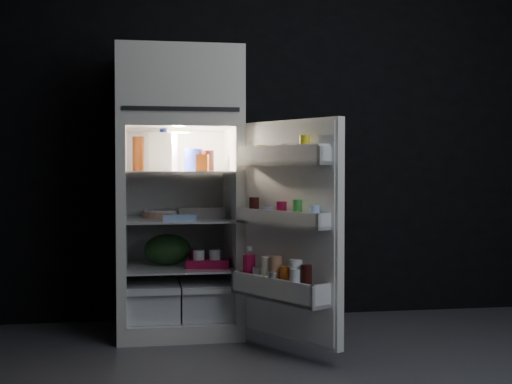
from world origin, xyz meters
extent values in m
cube|color=black|center=(0.00, 1.70, 1.35)|extent=(4.00, 0.00, 2.70)
cube|color=white|center=(-0.84, 1.30, 0.05)|extent=(0.76, 0.70, 0.10)
cube|color=white|center=(-1.20, 1.30, 0.70)|extent=(0.05, 0.70, 1.20)
cube|color=white|center=(-0.49, 1.30, 0.70)|extent=(0.05, 0.70, 1.20)
cube|color=white|center=(-0.84, 1.62, 0.70)|extent=(0.66, 0.05, 1.20)
cube|color=white|center=(-0.84, 1.30, 1.33)|extent=(0.76, 0.70, 0.06)
cube|color=white|center=(-0.84, 1.30, 1.57)|extent=(0.76, 0.70, 0.42)
cube|color=black|center=(-0.84, 0.95, 1.39)|extent=(0.68, 0.01, 0.02)
cube|color=white|center=(-1.17, 1.28, 0.70)|extent=(0.01, 0.65, 1.20)
cube|color=white|center=(-0.52, 1.28, 0.70)|extent=(0.01, 0.65, 1.20)
cube|color=white|center=(-0.84, 1.28, 1.30)|extent=(0.66, 0.65, 0.01)
cube|color=white|center=(-0.84, 1.28, 0.10)|extent=(0.66, 0.65, 0.01)
cube|color=white|center=(-0.84, 1.28, 1.02)|extent=(0.65, 0.63, 0.01)
cube|color=white|center=(-0.84, 1.28, 0.72)|extent=(0.65, 0.63, 0.01)
cube|color=white|center=(-0.84, 1.28, 0.42)|extent=(0.65, 0.63, 0.01)
cube|color=white|center=(-1.01, 1.30, 0.22)|extent=(0.32, 0.59, 0.22)
cube|color=white|center=(-0.68, 1.30, 0.22)|extent=(0.32, 0.59, 0.22)
cube|color=white|center=(-1.01, 0.97, 0.31)|extent=(0.32, 0.02, 0.03)
cube|color=white|center=(-0.68, 0.97, 0.31)|extent=(0.32, 0.02, 0.03)
cube|color=#FFE5B2|center=(-0.84, 1.23, 1.28)|extent=(0.14, 0.14, 0.02)
cube|color=white|center=(-0.25, 0.63, 0.70)|extent=(0.42, 0.69, 1.22)
cube|color=white|center=(-0.28, 0.62, 0.70)|extent=(0.36, 0.63, 1.18)
cube|color=white|center=(-0.32, 0.60, 1.07)|extent=(0.41, 0.64, 0.02)
cube|color=white|center=(-0.35, 0.58, 1.11)|extent=(0.35, 0.60, 0.10)
cube|color=white|center=(-0.15, 0.31, 1.11)|extent=(0.09, 0.06, 0.10)
cube|color=white|center=(-0.48, 0.88, 1.11)|extent=(0.09, 0.06, 0.10)
cube|color=white|center=(-0.32, 0.59, 0.73)|extent=(0.42, 0.64, 0.02)
cube|color=white|center=(-0.35, 0.58, 0.77)|extent=(0.35, 0.60, 0.09)
cube|color=white|center=(-0.16, 0.31, 0.77)|extent=(0.10, 0.07, 0.09)
cube|color=white|center=(-0.48, 0.88, 0.77)|extent=(0.10, 0.07, 0.09)
cube|color=white|center=(-0.34, 0.58, 0.33)|extent=(0.46, 0.66, 0.02)
cube|color=white|center=(-0.39, 0.56, 0.38)|extent=(0.35, 0.60, 0.13)
cube|color=white|center=(-0.17, 0.30, 0.38)|extent=(0.13, 0.09, 0.13)
cube|color=white|center=(-0.50, 0.87, 0.38)|extent=(0.13, 0.09, 0.13)
cube|color=white|center=(-0.32, 0.60, 1.16)|extent=(0.40, 0.62, 0.02)
cylinder|color=yellow|center=(-0.23, 0.44, 1.15)|extent=(0.08, 0.08, 0.14)
cylinder|color=silver|center=(-0.30, 0.56, 1.13)|extent=(0.08, 0.08, 0.10)
cylinder|color=yellow|center=(-0.40, 0.75, 1.13)|extent=(0.08, 0.08, 0.10)
cylinder|color=#95B9E6|center=(-0.19, 0.37, 0.80)|extent=(0.08, 0.08, 0.11)
cylinder|color=#338C33|center=(-0.26, 0.48, 0.81)|extent=(0.07, 0.07, 0.13)
cylinder|color=#AB0E3D|center=(-0.32, 0.59, 0.80)|extent=(0.08, 0.08, 0.12)
cylinder|color=#95B9E6|center=(-0.38, 0.70, 0.78)|extent=(0.08, 0.08, 0.08)
cylinder|color=black|center=(-0.44, 0.80, 0.81)|extent=(0.08, 0.08, 0.13)
cylinder|color=black|center=(-0.23, 0.39, 0.44)|extent=(0.08, 0.08, 0.20)
cylinder|color=white|center=(-0.27, 0.46, 0.45)|extent=(0.09, 0.09, 0.22)
cylinder|color=orange|center=(-0.31, 0.53, 0.43)|extent=(0.09, 0.09, 0.17)
cylinder|color=tan|center=(-0.35, 0.60, 0.45)|extent=(0.09, 0.09, 0.22)
cylinder|color=#FBEFCD|center=(-0.39, 0.67, 0.44)|extent=(0.09, 0.09, 0.21)
cylinder|color=silver|center=(-0.43, 0.74, 0.41)|extent=(0.09, 0.09, 0.14)
cylinder|color=#AB0E3D|center=(-0.47, 0.81, 0.44)|extent=(0.10, 0.10, 0.20)
cylinder|color=silver|center=(-0.28, 0.41, 0.43)|extent=(0.08, 0.08, 0.17)
cylinder|color=silver|center=(-0.37, 0.57, 0.41)|extent=(0.08, 0.08, 0.14)
cylinder|color=silver|center=(-0.44, 0.69, 0.39)|extent=(0.08, 0.08, 0.11)
cylinder|color=white|center=(-0.47, 0.81, 0.58)|extent=(0.05, 0.05, 0.02)
cube|color=white|center=(-0.94, 1.29, 1.15)|extent=(0.19, 0.19, 0.24)
cylinder|color=#2130B3|center=(-0.75, 1.29, 1.10)|extent=(0.15, 0.15, 0.14)
cylinder|color=black|center=(-0.66, 1.27, 1.09)|extent=(0.09, 0.09, 0.13)
cylinder|color=#C95920|center=(-1.09, 1.41, 1.14)|extent=(0.08, 0.08, 0.22)
cube|color=orange|center=(-0.71, 1.07, 1.08)|extent=(0.08, 0.07, 0.10)
cube|color=gray|center=(-0.70, 1.25, 0.76)|extent=(0.30, 0.14, 0.07)
cylinder|color=tan|center=(-0.91, 1.39, 0.75)|extent=(0.33, 0.33, 0.04)
cube|color=#95B9E6|center=(-0.85, 1.04, 0.75)|extent=(0.21, 0.13, 0.04)
cube|color=#FBEFCD|center=(-0.63, 1.43, 0.75)|extent=(0.16, 0.15, 0.05)
ellipsoid|color=#193815|center=(-0.91, 1.33, 0.52)|extent=(0.36, 0.33, 0.20)
cube|color=#AB0E3D|center=(-0.67, 1.16, 0.45)|extent=(0.29, 0.19, 0.05)
cylinder|color=#AB0E3D|center=(-0.74, 1.39, 0.47)|extent=(0.07, 0.07, 0.09)
cylinder|color=silver|center=(-0.56, 1.45, 0.47)|extent=(0.07, 0.07, 0.09)
camera|label=1|loc=(-1.10, -3.23, 1.05)|focal=50.00mm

